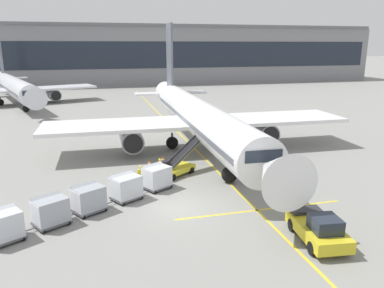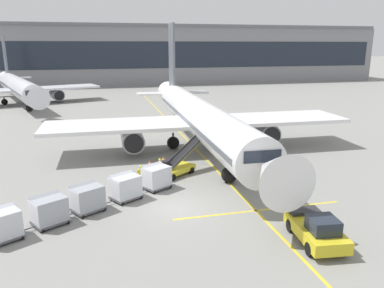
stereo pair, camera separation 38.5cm
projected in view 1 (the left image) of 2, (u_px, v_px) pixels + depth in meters
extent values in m
plane|color=gray|center=(178.00, 208.00, 25.94)|extent=(600.00, 600.00, 0.00)
cylinder|color=white|center=(200.00, 118.00, 38.89)|extent=(4.30, 31.95, 3.56)
cube|color=slate|center=(200.00, 118.00, 38.89)|extent=(4.30, 30.67, 0.43)
cone|color=white|center=(276.00, 173.00, 22.22)|extent=(3.46, 3.64, 3.38)
cone|color=white|center=(168.00, 93.00, 56.49)|extent=(3.16, 5.77, 3.03)
cube|color=white|center=(118.00, 125.00, 37.92)|extent=(15.28, 6.72, 0.36)
cylinder|color=#93969E|center=(131.00, 139.00, 37.92)|extent=(2.30, 4.19, 2.21)
cylinder|color=black|center=(133.00, 144.00, 35.92)|extent=(1.88, 0.16, 1.88)
cube|color=white|center=(271.00, 118.00, 41.63)|extent=(15.28, 6.72, 0.36)
cylinder|color=#93969E|center=(262.00, 131.00, 41.09)|extent=(2.30, 4.19, 2.21)
cylinder|color=black|center=(271.00, 136.00, 39.10)|extent=(1.88, 0.16, 1.88)
cube|color=slate|center=(170.00, 58.00, 53.82)|extent=(0.37, 3.83, 9.56)
cube|color=white|center=(170.00, 93.00, 54.82)|extent=(10.35, 2.79, 0.20)
cube|color=#1E2633|center=(259.00, 153.00, 24.43)|extent=(2.53, 1.66, 0.78)
cylinder|color=#47474C|center=(230.00, 168.00, 30.49)|extent=(0.22, 0.22, 1.09)
sphere|color=black|center=(229.00, 174.00, 30.63)|extent=(1.34, 1.34, 1.34)
cylinder|color=#47474C|center=(172.00, 138.00, 40.38)|extent=(0.22, 0.22, 1.09)
sphere|color=black|center=(172.00, 143.00, 40.52)|extent=(1.34, 1.34, 1.34)
cylinder|color=#47474C|center=(220.00, 135.00, 41.58)|extent=(0.22, 0.22, 1.09)
sphere|color=black|center=(220.00, 140.00, 41.72)|extent=(1.34, 1.34, 1.34)
cube|color=gold|center=(176.00, 170.00, 32.36)|extent=(3.69, 3.28, 0.44)
cube|color=black|center=(165.00, 165.00, 31.74)|extent=(0.81, 0.80, 0.70)
cylinder|color=#333338|center=(171.00, 163.00, 32.23)|extent=(0.08, 0.08, 0.80)
cube|color=gold|center=(185.00, 152.00, 32.91)|extent=(4.43, 3.53, 2.29)
cube|color=black|center=(185.00, 151.00, 32.89)|extent=(4.23, 3.34, 2.14)
cube|color=#333338|center=(189.00, 152.00, 32.61)|extent=(3.88, 2.82, 2.32)
cube|color=#333338|center=(181.00, 150.00, 33.15)|extent=(3.88, 2.82, 2.32)
cylinder|color=black|center=(191.00, 170.00, 32.85)|extent=(0.57, 0.49, 0.56)
cylinder|color=black|center=(179.00, 167.00, 33.76)|extent=(0.57, 0.49, 0.56)
cylinder|color=black|center=(173.00, 177.00, 31.08)|extent=(0.57, 0.49, 0.56)
cylinder|color=black|center=(160.00, 174.00, 31.98)|extent=(0.57, 0.49, 0.56)
cube|color=#515156|center=(157.00, 186.00, 29.36)|extent=(2.53, 2.39, 0.12)
cylinder|color=#4C4C51|center=(143.00, 191.00, 28.45)|extent=(0.64, 0.41, 0.07)
cube|color=silver|center=(157.00, 176.00, 29.16)|extent=(2.40, 2.25, 1.50)
cube|color=silver|center=(153.00, 169.00, 29.31)|extent=(2.02, 1.64, 0.74)
cube|color=silver|center=(147.00, 179.00, 28.50)|extent=(0.75, 1.26, 1.38)
sphere|color=black|center=(144.00, 187.00, 29.30)|extent=(0.30, 0.30, 0.30)
sphere|color=black|center=(155.00, 192.00, 28.37)|extent=(0.30, 0.30, 0.30)
sphere|color=black|center=(159.00, 182.00, 30.39)|extent=(0.30, 0.30, 0.30)
sphere|color=black|center=(171.00, 186.00, 29.46)|extent=(0.30, 0.30, 0.30)
cube|color=#515156|center=(127.00, 197.00, 27.27)|extent=(2.53, 2.39, 0.12)
cylinder|color=#4C4C51|center=(111.00, 202.00, 26.35)|extent=(0.64, 0.41, 0.07)
cube|color=silver|center=(126.00, 186.00, 27.06)|extent=(2.40, 2.25, 1.50)
cube|color=silver|center=(123.00, 178.00, 27.21)|extent=(2.02, 1.64, 0.74)
cube|color=silver|center=(115.00, 190.00, 26.40)|extent=(0.75, 1.26, 1.38)
sphere|color=black|center=(112.00, 198.00, 27.20)|extent=(0.30, 0.30, 0.30)
sphere|color=black|center=(123.00, 204.00, 26.27)|extent=(0.30, 0.30, 0.30)
sphere|color=black|center=(130.00, 192.00, 28.29)|extent=(0.30, 0.30, 0.30)
sphere|color=black|center=(141.00, 197.00, 27.36)|extent=(0.30, 0.30, 0.30)
cube|color=#515156|center=(89.00, 209.00, 25.26)|extent=(2.53, 2.39, 0.12)
cylinder|color=#4C4C51|center=(71.00, 215.00, 24.34)|extent=(0.64, 0.41, 0.07)
cube|color=#9EA3AD|center=(88.00, 198.00, 25.05)|extent=(2.40, 2.25, 1.50)
cube|color=#9EA3AD|center=(85.00, 189.00, 25.20)|extent=(2.02, 1.64, 0.74)
cube|color=silver|center=(75.00, 202.00, 24.40)|extent=(0.75, 1.26, 1.38)
sphere|color=black|center=(73.00, 210.00, 25.20)|extent=(0.30, 0.30, 0.30)
sphere|color=black|center=(84.00, 217.00, 24.26)|extent=(0.30, 0.30, 0.30)
sphere|color=black|center=(95.00, 204.00, 26.29)|extent=(0.30, 0.30, 0.30)
sphere|color=black|center=(105.00, 209.00, 25.36)|extent=(0.30, 0.30, 0.30)
cube|color=#515156|center=(52.00, 222.00, 23.39)|extent=(2.53, 2.39, 0.12)
cylinder|color=#4C4C51|center=(30.00, 230.00, 22.47)|extent=(0.64, 0.41, 0.07)
cube|color=#9EA3AD|center=(50.00, 210.00, 23.18)|extent=(2.40, 2.25, 1.50)
cube|color=#9EA3AD|center=(47.00, 200.00, 23.33)|extent=(2.02, 1.64, 0.74)
cube|color=silver|center=(35.00, 215.00, 22.53)|extent=(0.75, 1.26, 1.38)
sphere|color=black|center=(34.00, 224.00, 23.33)|extent=(0.30, 0.30, 0.30)
sphere|color=black|center=(44.00, 231.00, 22.39)|extent=(0.30, 0.30, 0.30)
sphere|color=black|center=(59.00, 216.00, 24.42)|extent=(0.30, 0.30, 0.30)
sphere|color=black|center=(69.00, 222.00, 23.48)|extent=(0.30, 0.30, 0.30)
cube|color=#515156|center=(4.00, 238.00, 21.46)|extent=(2.53, 2.39, 0.12)
cube|color=silver|center=(3.00, 225.00, 21.26)|extent=(2.40, 2.25, 1.50)
sphere|color=black|center=(14.00, 230.00, 22.49)|extent=(0.30, 0.30, 0.30)
sphere|color=black|center=(23.00, 238.00, 21.56)|extent=(0.30, 0.30, 0.30)
cube|color=gold|center=(318.00, 230.00, 21.41)|extent=(2.59, 4.61, 0.70)
cube|color=#1E2633|center=(325.00, 224.00, 20.48)|extent=(1.64, 1.70, 0.80)
cube|color=#28282D|center=(306.00, 210.00, 22.87)|extent=(1.88, 1.16, 0.24)
cylinder|color=black|center=(321.00, 223.00, 22.92)|extent=(0.36, 0.79, 0.76)
cylinder|color=black|center=(292.00, 225.00, 22.67)|extent=(0.36, 0.79, 0.76)
cylinder|color=black|center=(345.00, 246.00, 20.31)|extent=(0.36, 0.79, 0.76)
cylinder|color=black|center=(313.00, 248.00, 20.05)|extent=(0.36, 0.79, 0.76)
cylinder|color=black|center=(151.00, 186.00, 28.85)|extent=(0.15, 0.15, 0.86)
cylinder|color=black|center=(149.00, 186.00, 28.84)|extent=(0.15, 0.15, 0.86)
cube|color=orange|center=(150.00, 177.00, 28.66)|extent=(0.42, 0.31, 0.58)
cube|color=white|center=(150.00, 177.00, 28.54)|extent=(0.33, 0.08, 0.08)
sphere|color=brown|center=(150.00, 172.00, 28.56)|extent=(0.21, 0.21, 0.21)
sphere|color=yellow|center=(150.00, 171.00, 28.54)|extent=(0.23, 0.23, 0.23)
cylinder|color=orange|center=(153.00, 177.00, 28.69)|extent=(0.09, 0.09, 0.56)
cylinder|color=orange|center=(147.00, 177.00, 28.66)|extent=(0.09, 0.09, 0.56)
cylinder|color=#333847|center=(161.00, 174.00, 31.51)|extent=(0.15, 0.15, 0.86)
cylinder|color=#333847|center=(159.00, 173.00, 31.64)|extent=(0.15, 0.15, 0.86)
cube|color=orange|center=(160.00, 165.00, 31.39)|extent=(0.39, 0.45, 0.58)
cube|color=white|center=(159.00, 166.00, 31.31)|extent=(0.17, 0.31, 0.08)
sphere|color=beige|center=(160.00, 161.00, 31.29)|extent=(0.21, 0.21, 0.21)
sphere|color=yellow|center=(160.00, 160.00, 31.27)|extent=(0.23, 0.23, 0.23)
cylinder|color=orange|center=(162.00, 167.00, 31.23)|extent=(0.09, 0.09, 0.56)
cylinder|color=orange|center=(158.00, 165.00, 31.57)|extent=(0.09, 0.09, 0.56)
cylinder|color=black|center=(140.00, 181.00, 29.76)|extent=(0.15, 0.15, 0.86)
cylinder|color=black|center=(143.00, 181.00, 29.79)|extent=(0.15, 0.15, 0.86)
cube|color=yellow|center=(141.00, 173.00, 29.59)|extent=(0.39, 0.26, 0.58)
cube|color=white|center=(141.00, 172.00, 29.71)|extent=(0.34, 0.03, 0.08)
sphere|color=#9E7051|center=(141.00, 168.00, 29.49)|extent=(0.21, 0.21, 0.21)
sphere|color=yellow|center=(141.00, 167.00, 29.47)|extent=(0.23, 0.23, 0.23)
cylinder|color=yellow|center=(138.00, 173.00, 29.56)|extent=(0.09, 0.09, 0.56)
cylinder|color=yellow|center=(144.00, 173.00, 29.65)|extent=(0.09, 0.09, 0.56)
cube|color=black|center=(150.00, 168.00, 34.35)|extent=(0.66, 0.66, 0.05)
cone|color=orange|center=(149.00, 164.00, 34.25)|extent=(0.53, 0.53, 0.70)
cylinder|color=white|center=(149.00, 163.00, 34.24)|extent=(0.29, 0.29, 0.08)
cube|color=black|center=(163.00, 164.00, 35.51)|extent=(0.68, 0.68, 0.05)
cone|color=orange|center=(163.00, 160.00, 35.41)|extent=(0.54, 0.54, 0.71)
cylinder|color=white|center=(163.00, 159.00, 35.41)|extent=(0.30, 0.30, 0.09)
cube|color=yellow|center=(197.00, 151.00, 39.72)|extent=(0.20, 110.00, 0.01)
cube|color=yellow|center=(261.00, 210.00, 25.63)|extent=(12.00, 0.20, 0.01)
cube|color=gray|center=(139.00, 56.00, 108.77)|extent=(141.20, 16.50, 15.64)
cube|color=#1E2633|center=(142.00, 55.00, 100.91)|extent=(136.97, 0.10, 7.04)
cube|color=slate|center=(138.00, 26.00, 105.15)|extent=(139.79, 14.02, 0.70)
cylinder|color=silver|center=(16.00, 88.00, 69.29)|extent=(12.41, 28.86, 3.50)
cube|color=slate|center=(16.00, 88.00, 69.29)|extent=(12.08, 27.76, 0.42)
cone|color=silver|center=(34.00, 98.00, 56.01)|extent=(4.25, 4.36, 3.32)
cone|color=silver|center=(3.00, 79.00, 83.37)|extent=(4.57, 6.24, 2.97)
cube|color=silver|center=(58.00, 88.00, 74.03)|extent=(15.01, 9.87, 0.36)
cylinder|color=#93969E|center=(53.00, 95.00, 73.33)|extent=(3.24, 4.28, 2.17)
cylinder|color=black|center=(56.00, 96.00, 71.75)|extent=(1.79, 0.69, 1.84)
cube|color=slate|center=(1.00, 57.00, 81.00)|extent=(1.36, 3.42, 8.77)
cube|color=silver|center=(4.00, 78.00, 81.94)|extent=(9.70, 5.16, 0.20)
cube|color=#1E2633|center=(30.00, 92.00, 57.86)|extent=(2.82, 2.26, 0.77)
cylinder|color=#47474C|center=(26.00, 106.00, 62.74)|extent=(0.22, 0.22, 0.94)
sphere|color=black|center=(26.00, 109.00, 62.86)|extent=(1.15, 1.15, 1.15)
cylinder|color=#47474C|center=(0.00, 100.00, 69.67)|extent=(0.22, 0.22, 0.94)
sphere|color=black|center=(1.00, 102.00, 69.79)|extent=(1.15, 1.15, 1.15)
cylinder|color=#47474C|center=(31.00, 98.00, 72.42)|extent=(0.22, 0.22, 0.94)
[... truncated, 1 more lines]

